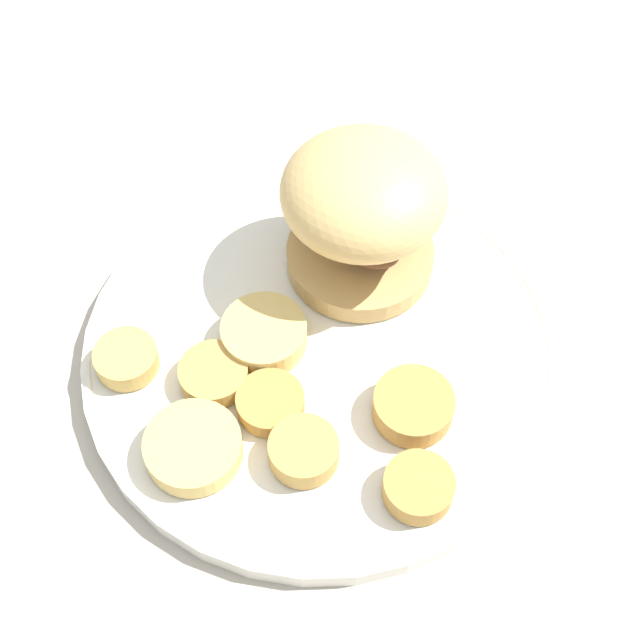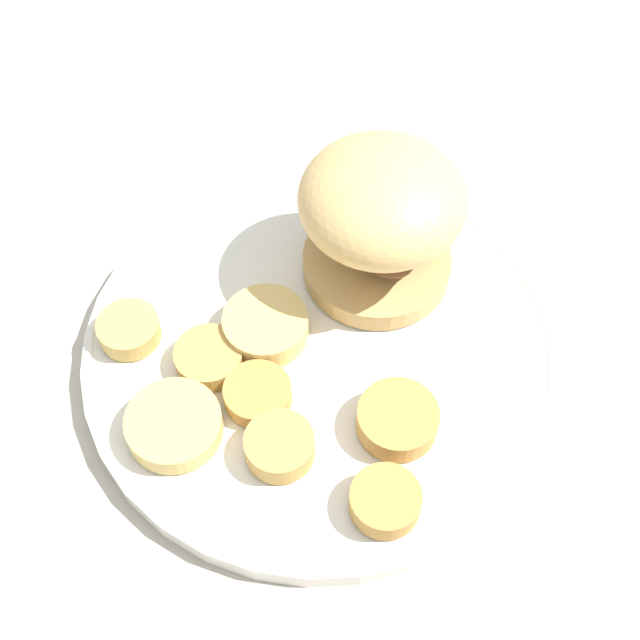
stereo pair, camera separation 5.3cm
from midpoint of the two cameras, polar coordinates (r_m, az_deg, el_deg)
name	(u,v)px [view 2 (the right image)]	position (r m, az deg, el deg)	size (l,w,h in m)	color
ground_plane	(320,356)	(0.56, 2.68, -2.54)	(4.00, 4.00, 0.00)	#B2A899
dinner_plate	(320,349)	(0.55, 2.72, -2.05)	(0.29, 0.29, 0.02)	white
sandwich	(382,216)	(0.54, 6.78, 6.45)	(0.11, 0.11, 0.10)	tan
potato_round_0	(129,330)	(0.55, -9.50, -0.81)	(0.04, 0.04, 0.01)	tan
potato_round_1	(258,394)	(0.52, -1.14, -4.98)	(0.04, 0.04, 0.01)	#BC8942
potato_round_2	(174,425)	(0.51, -6.45, -6.95)	(0.06, 0.06, 0.01)	#DBB766
potato_round_3	(385,501)	(0.50, 7.30, -11.68)	(0.04, 0.04, 0.02)	#BC8942
potato_round_4	(279,446)	(0.50, 0.40, -8.33)	(0.04, 0.04, 0.02)	tan
potato_round_5	(266,326)	(0.54, -0.75, -0.58)	(0.05, 0.05, 0.02)	#DBB766
potato_round_6	(209,358)	(0.54, -4.36, -2.62)	(0.04, 0.04, 0.01)	tan
potato_round_7	(398,420)	(0.52, 7.92, -6.57)	(0.05, 0.05, 0.02)	#BC8942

